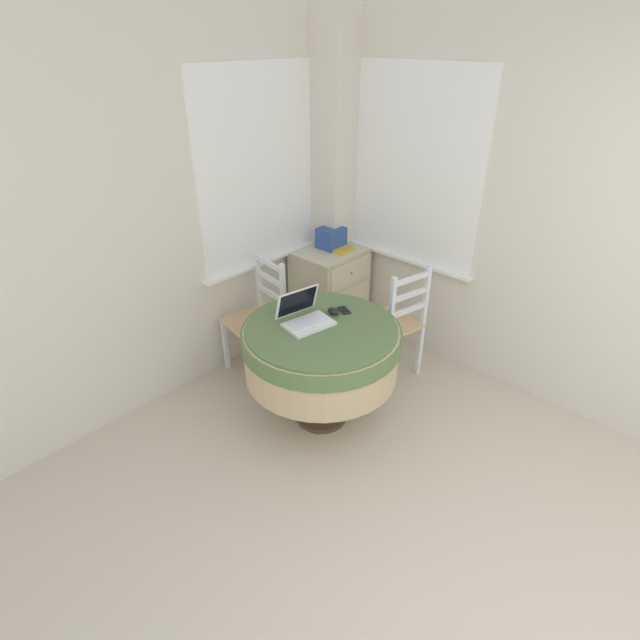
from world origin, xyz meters
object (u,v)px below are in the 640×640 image
object	(u,v)px
round_dining_table	(321,348)
computer_mouse	(334,311)
dining_chair_near_back_window	(258,319)
dining_chair_near_right_window	(395,324)
cell_phone	(344,310)
book_on_cabinet	(340,249)
laptop	(305,316)
storage_box	(331,238)
corner_cabinet	(330,291)

from	to	relation	value
round_dining_table	computer_mouse	distance (m)	0.26
dining_chair_near_back_window	dining_chair_near_right_window	bearing A→B (deg)	-51.34
cell_phone	dining_chair_near_back_window	bearing A→B (deg)	100.96
dining_chair_near_right_window	book_on_cabinet	xyz separation A→B (m)	(0.21, 0.74, 0.34)
round_dining_table	book_on_cabinet	size ratio (longest dim) A/B	5.36
laptop	dining_chair_near_back_window	distance (m)	0.75
round_dining_table	dining_chair_near_right_window	size ratio (longest dim) A/B	1.11
computer_mouse	dining_chair_near_back_window	size ratio (longest dim) A/B	0.10
book_on_cabinet	computer_mouse	bearing A→B (deg)	-141.46
round_dining_table	dining_chair_near_back_window	size ratio (longest dim) A/B	1.11
dining_chair_near_right_window	storage_box	distance (m)	0.96
round_dining_table	laptop	xyz separation A→B (m)	(-0.03, 0.12, 0.21)
round_dining_table	dining_chair_near_back_window	distance (m)	0.79
round_dining_table	cell_phone	world-z (taller)	cell_phone
corner_cabinet	storage_box	xyz separation A→B (m)	(0.04, 0.03, 0.47)
dining_chair_near_right_window	laptop	bearing A→B (deg)	168.37
dining_chair_near_back_window	dining_chair_near_right_window	xyz separation A→B (m)	(0.65, -0.81, 0.00)
dining_chair_near_back_window	corner_cabinet	xyz separation A→B (m)	(0.82, -0.00, -0.06)
computer_mouse	book_on_cabinet	bearing A→B (deg)	38.54
laptop	corner_cabinet	world-z (taller)	laptop
round_dining_table	dining_chair_near_right_window	bearing A→B (deg)	-3.54
corner_cabinet	book_on_cabinet	bearing A→B (deg)	-59.58
dining_chair_near_right_window	book_on_cabinet	world-z (taller)	dining_chair_near_right_window
computer_mouse	storage_box	bearing A→B (deg)	42.68
dining_chair_near_back_window	dining_chair_near_right_window	size ratio (longest dim) A/B	1.00
round_dining_table	dining_chair_near_right_window	distance (m)	0.78
laptop	computer_mouse	distance (m)	0.22
dining_chair_near_back_window	dining_chair_near_right_window	distance (m)	1.04
dining_chair_near_right_window	storage_box	world-z (taller)	storage_box
book_on_cabinet	corner_cabinet	bearing A→B (deg)	120.42
computer_mouse	dining_chair_near_back_window	bearing A→B (deg)	95.01
laptop	book_on_cabinet	size ratio (longest dim) A/B	1.81
computer_mouse	storage_box	world-z (taller)	storage_box
cell_phone	storage_box	bearing A→B (deg)	46.57
dining_chair_near_right_window	book_on_cabinet	size ratio (longest dim) A/B	4.85
round_dining_table	computer_mouse	world-z (taller)	computer_mouse
laptop	corner_cabinet	xyz separation A→B (m)	(0.97, 0.65, -0.40)
dining_chair_near_right_window	dining_chair_near_back_window	bearing A→B (deg)	128.66
laptop	dining_chair_near_back_window	size ratio (longest dim) A/B	0.37
round_dining_table	corner_cabinet	world-z (taller)	corner_cabinet
storage_box	dining_chair_near_back_window	bearing A→B (deg)	-178.39
book_on_cabinet	storage_box	bearing A→B (deg)	90.62
round_dining_table	book_on_cabinet	distance (m)	1.22
round_dining_table	storage_box	size ratio (longest dim) A/B	5.08
laptop	cell_phone	xyz separation A→B (m)	(0.29, -0.09, -0.04)
computer_mouse	dining_chair_near_back_window	world-z (taller)	dining_chair_near_back_window
dining_chair_near_back_window	book_on_cabinet	distance (m)	0.93
laptop	dining_chair_near_right_window	xyz separation A→B (m)	(0.80, -0.16, -0.34)
computer_mouse	corner_cabinet	world-z (taller)	computer_mouse
computer_mouse	storage_box	distance (m)	1.09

